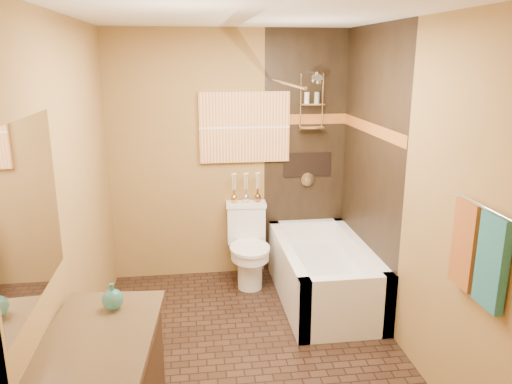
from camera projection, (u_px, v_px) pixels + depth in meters
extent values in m
plane|color=black|center=(249.00, 350.00, 3.93)|extent=(3.00, 3.00, 0.00)
cube|color=olive|center=(75.00, 204.00, 3.44)|extent=(0.02, 3.00, 2.50)
cube|color=olive|center=(406.00, 191.00, 3.75)|extent=(0.02, 3.00, 2.50)
cube|color=olive|center=(230.00, 157.00, 5.03)|extent=(2.40, 0.02, 2.50)
cube|color=olive|center=(290.00, 291.00, 2.16)|extent=(2.40, 0.02, 2.50)
plane|color=silver|center=(247.00, 14.00, 3.27)|extent=(3.00, 3.00, 0.00)
cube|color=black|center=(305.00, 155.00, 5.12)|extent=(0.85, 0.01, 2.50)
cube|color=black|center=(369.00, 170.00, 4.47)|extent=(0.01, 1.50, 2.50)
cube|color=#934B1A|center=(306.00, 119.00, 5.01)|extent=(0.85, 0.01, 0.10)
cube|color=#934B1A|center=(371.00, 128.00, 4.37)|extent=(0.01, 1.50, 0.10)
cube|color=black|center=(307.00, 165.00, 5.14)|extent=(0.50, 0.01, 0.25)
cylinder|color=silver|center=(313.00, 73.00, 4.77)|extent=(0.02, 0.26, 0.02)
cylinder|color=silver|center=(317.00, 79.00, 4.64)|extent=(0.11, 0.11, 0.09)
cylinder|color=silver|center=(307.00, 179.00, 5.17)|extent=(0.14, 0.02, 0.14)
cylinder|color=silver|center=(284.00, 83.00, 4.16)|extent=(0.03, 1.55, 0.03)
cylinder|color=silver|center=(482.00, 206.00, 2.69)|extent=(0.02, 0.55, 0.02)
cube|color=#1E5D64|center=(492.00, 262.00, 2.64)|extent=(0.05, 0.22, 0.52)
cube|color=brown|center=(466.00, 244.00, 2.89)|extent=(0.05, 0.22, 0.52)
cube|color=orange|center=(245.00, 127.00, 4.95)|extent=(0.90, 0.04, 0.70)
cube|color=white|center=(30.00, 213.00, 2.42)|extent=(0.01, 1.00, 0.90)
cube|color=white|center=(346.00, 308.00, 4.01)|extent=(0.80, 0.10, 0.55)
cube|color=white|center=(306.00, 245.00, 5.34)|extent=(0.80, 0.10, 0.55)
cube|color=white|center=(287.00, 274.00, 4.63)|extent=(0.10, 1.50, 0.55)
cube|color=white|center=(359.00, 270.00, 4.72)|extent=(0.10, 1.50, 0.55)
cube|color=white|center=(323.00, 282.00, 4.70)|extent=(0.64, 1.34, 0.35)
cube|color=white|center=(246.00, 224.00, 5.13)|extent=(0.39, 0.19, 0.38)
cube|color=white|center=(246.00, 204.00, 5.07)|extent=(0.41, 0.21, 0.04)
cylinder|color=white|center=(250.00, 270.00, 4.93)|extent=(0.24, 0.24, 0.38)
cylinder|color=white|center=(250.00, 253.00, 4.89)|extent=(0.37, 0.37, 0.10)
cylinder|color=white|center=(250.00, 248.00, 4.87)|extent=(0.39, 0.39, 0.03)
cube|color=black|center=(100.00, 335.00, 2.64)|extent=(0.65, 0.98, 0.04)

